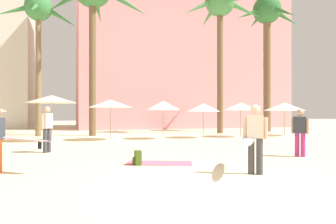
% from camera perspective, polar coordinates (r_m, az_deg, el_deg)
% --- Properties ---
extents(ground, '(120.00, 120.00, 0.00)m').
position_cam_1_polar(ground, '(7.04, 10.15, -12.58)').
color(ground, beige).
extents(hotel_pink, '(21.65, 8.11, 16.65)m').
position_cam_1_polar(hotel_pink, '(35.37, 2.46, 10.94)').
color(hotel_pink, pink).
rests_on(hotel_pink, ground).
extents(palm_tree_left, '(6.34, 6.52, 10.99)m').
position_cam_1_polar(palm_tree_left, '(25.61, 9.20, 17.19)').
color(palm_tree_left, brown).
rests_on(palm_tree_left, ground).
extents(palm_tree_center, '(6.11, 6.13, 11.11)m').
position_cam_1_polar(palm_tree_center, '(28.61, 17.09, 14.86)').
color(palm_tree_center, brown).
rests_on(palm_tree_center, ground).
extents(palm_tree_far_right, '(5.08, 5.10, 9.27)m').
position_cam_1_polar(palm_tree_far_right, '(23.49, -21.90, 15.24)').
color(palm_tree_far_right, brown).
rests_on(palm_tree_far_right, ground).
extents(cafe_umbrella_1, '(2.70, 2.70, 2.48)m').
position_cam_1_polar(cafe_umbrella_1, '(18.57, -19.81, 2.15)').
color(cafe_umbrella_1, gray).
rests_on(cafe_umbrella_1, ground).
extents(cafe_umbrella_2, '(2.27, 2.27, 2.19)m').
position_cam_1_polar(cafe_umbrella_2, '(20.97, 12.68, 0.97)').
color(cafe_umbrella_2, gray).
rests_on(cafe_umbrella_2, ground).
extents(cafe_umbrella_3, '(2.70, 2.70, 2.21)m').
position_cam_1_polar(cafe_umbrella_3, '(23.09, 19.81, 0.89)').
color(cafe_umbrella_3, gray).
rests_on(cafe_umbrella_3, ground).
extents(cafe_umbrella_4, '(2.46, 2.46, 2.26)m').
position_cam_1_polar(cafe_umbrella_4, '(18.35, -10.11, 1.47)').
color(cafe_umbrella_4, gray).
rests_on(cafe_umbrella_4, ground).
extents(cafe_umbrella_5, '(2.02, 2.02, 2.23)m').
position_cam_1_polar(cafe_umbrella_5, '(18.84, -0.87, 1.17)').
color(cafe_umbrella_5, gray).
rests_on(cafe_umbrella_5, ground).
extents(cafe_umbrella_6, '(2.05, 2.05, 2.10)m').
position_cam_1_polar(cafe_umbrella_6, '(19.77, 6.24, 0.80)').
color(cafe_umbrella_6, gray).
rests_on(cafe_umbrella_6, ground).
extents(beach_towel, '(2.16, 1.54, 0.01)m').
position_cam_1_polar(beach_towel, '(9.83, -1.53, -8.98)').
color(beach_towel, '#EF6684').
rests_on(beach_towel, ground).
extents(backpack, '(0.25, 0.31, 0.42)m').
position_cam_1_polar(backpack, '(9.53, -5.39, -8.08)').
color(backpack, '#3E5819').
rests_on(backpack, ground).
extents(person_far_right, '(1.76, 2.49, 1.72)m').
position_cam_1_polar(person_far_right, '(8.37, 14.77, -4.16)').
color(person_far_right, '#3D3D42').
rests_on(person_far_right, ground).
extents(person_near_left, '(0.45, 0.54, 1.76)m').
position_cam_1_polar(person_near_left, '(13.19, -20.54, -2.52)').
color(person_near_left, '#3D3D42').
rests_on(person_near_left, ground).
extents(person_mid_right, '(0.41, 0.56, 1.65)m').
position_cam_1_polar(person_mid_right, '(12.14, 22.23, -3.05)').
color(person_mid_right, '#B7337F').
rests_on(person_mid_right, ground).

